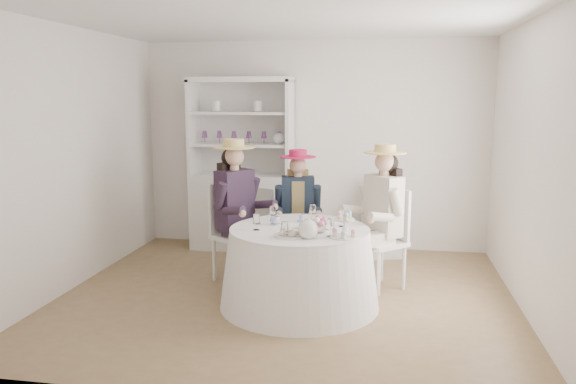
# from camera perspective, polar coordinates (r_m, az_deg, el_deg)

# --- Properties ---
(ground) EXTENTS (4.50, 4.50, 0.00)m
(ground) POSITION_cam_1_polar(r_m,az_deg,el_deg) (5.75, -0.18, -10.54)
(ground) COLOR brown
(ground) RESTS_ON ground
(ceiling) EXTENTS (4.50, 4.50, 0.00)m
(ceiling) POSITION_cam_1_polar(r_m,az_deg,el_deg) (5.44, -0.19, 17.21)
(ceiling) COLOR white
(ceiling) RESTS_ON wall_back
(wall_back) EXTENTS (4.50, 0.00, 4.50)m
(wall_back) POSITION_cam_1_polar(r_m,az_deg,el_deg) (7.40, 2.56, 4.74)
(wall_back) COLOR white
(wall_back) RESTS_ON ground
(wall_front) EXTENTS (4.50, 0.00, 4.50)m
(wall_front) POSITION_cam_1_polar(r_m,az_deg,el_deg) (3.50, -5.98, -0.88)
(wall_front) COLOR white
(wall_front) RESTS_ON ground
(wall_left) EXTENTS (0.00, 4.50, 4.50)m
(wall_left) POSITION_cam_1_polar(r_m,az_deg,el_deg) (6.23, -21.03, 3.17)
(wall_left) COLOR white
(wall_left) RESTS_ON ground
(wall_right) EXTENTS (0.00, 4.50, 4.50)m
(wall_right) POSITION_cam_1_polar(r_m,az_deg,el_deg) (5.50, 23.57, 2.22)
(wall_right) COLOR white
(wall_right) RESTS_ON ground
(tea_table) EXTENTS (1.52, 1.52, 0.76)m
(tea_table) POSITION_cam_1_polar(r_m,az_deg,el_deg) (5.41, 1.17, -7.64)
(tea_table) COLOR white
(tea_table) RESTS_ON ground
(hutch) EXTENTS (1.45, 0.84, 2.23)m
(hutch) POSITION_cam_1_polar(r_m,az_deg,el_deg) (7.37, -4.62, 0.33)
(hutch) COLOR silver
(hutch) RESTS_ON ground
(side_table) EXTENTS (0.54, 0.54, 0.67)m
(side_table) POSITION_cam_1_polar(r_m,az_deg,el_deg) (7.18, 9.54, -3.75)
(side_table) COLOR silver
(side_table) RESTS_ON ground
(hatbox) EXTENTS (0.34, 0.34, 0.28)m
(hatbox) POSITION_cam_1_polar(r_m,az_deg,el_deg) (7.08, 9.65, 0.01)
(hatbox) COLOR black
(hatbox) RESTS_ON side_table
(guest_left) EXTENTS (0.66, 0.62, 1.54)m
(guest_left) POSITION_cam_1_polar(r_m,az_deg,el_deg) (6.02, -5.26, -1.04)
(guest_left) COLOR silver
(guest_left) RESTS_ON ground
(guest_mid) EXTENTS (0.53, 0.56, 1.41)m
(guest_mid) POSITION_cam_1_polar(r_m,az_deg,el_deg) (6.26, 1.01, -1.27)
(guest_mid) COLOR silver
(guest_mid) RESTS_ON ground
(guest_right) EXTENTS (0.64, 0.64, 1.51)m
(guest_right) POSITION_cam_1_polar(r_m,az_deg,el_deg) (5.85, 9.48, -1.64)
(guest_right) COLOR silver
(guest_right) RESTS_ON ground
(spare_chair) EXTENTS (0.53, 0.53, 0.92)m
(spare_chair) POSITION_cam_1_polar(r_m,az_deg,el_deg) (6.76, -1.87, -3.06)
(spare_chair) COLOR silver
(spare_chair) RESTS_ON ground
(teacup_a) EXTENTS (0.10, 0.10, 0.07)m
(teacup_a) POSITION_cam_1_polar(r_m,az_deg,el_deg) (5.44, -1.32, -2.98)
(teacup_a) COLOR white
(teacup_a) RESTS_ON tea_table
(teacup_b) EXTENTS (0.09, 0.09, 0.07)m
(teacup_b) POSITION_cam_1_polar(r_m,az_deg,el_deg) (5.56, 1.42, -2.71)
(teacup_b) COLOR white
(teacup_b) RESTS_ON tea_table
(teacup_c) EXTENTS (0.10, 0.10, 0.07)m
(teacup_c) POSITION_cam_1_polar(r_m,az_deg,el_deg) (5.38, 4.05, -3.17)
(teacup_c) COLOR white
(teacup_c) RESTS_ON tea_table
(flower_bowl) EXTENTS (0.22, 0.22, 0.05)m
(flower_bowl) POSITION_cam_1_polar(r_m,az_deg,el_deg) (5.17, 3.24, -3.75)
(flower_bowl) COLOR white
(flower_bowl) RESTS_ON tea_table
(flower_arrangement) EXTENTS (0.17, 0.17, 0.06)m
(flower_arrangement) POSITION_cam_1_polar(r_m,az_deg,el_deg) (5.19, 3.11, -3.06)
(flower_arrangement) COLOR pink
(flower_arrangement) RESTS_ON tea_table
(table_teapot) EXTENTS (0.25, 0.18, 0.19)m
(table_teapot) POSITION_cam_1_polar(r_m,az_deg,el_deg) (4.92, 2.06, -3.81)
(table_teapot) COLOR white
(table_teapot) RESTS_ON tea_table
(sandwich_plate) EXTENTS (0.29, 0.29, 0.06)m
(sandwich_plate) POSITION_cam_1_polar(r_m,az_deg,el_deg) (5.00, 0.17, -4.34)
(sandwich_plate) COLOR white
(sandwich_plate) RESTS_ON tea_table
(cupcake_stand) EXTENTS (0.24, 0.24, 0.23)m
(cupcake_stand) POSITION_cam_1_polar(r_m,az_deg,el_deg) (4.96, 5.74, -3.69)
(cupcake_stand) COLOR white
(cupcake_stand) RESTS_ON tea_table
(stemware_set) EXTENTS (0.85, 0.89, 0.15)m
(stemware_set) POSITION_cam_1_polar(r_m,az_deg,el_deg) (5.29, 1.19, -2.90)
(stemware_set) COLOR white
(stemware_set) RESTS_ON tea_table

